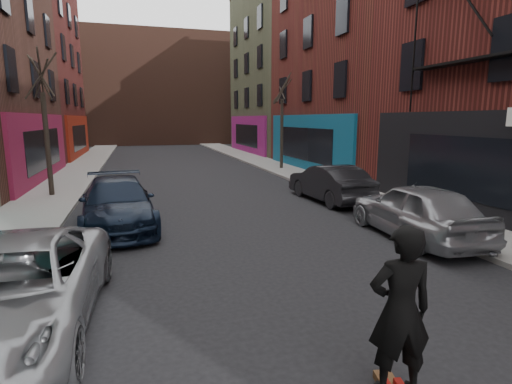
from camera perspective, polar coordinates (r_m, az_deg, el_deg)
sidewalk_left at (r=30.52m, az=-23.21°, el=3.58°), size 2.50×84.00×0.13m
sidewalk_right at (r=31.59m, az=-0.04°, el=4.63°), size 2.50×84.00×0.13m
buildings_right at (r=23.34m, az=30.03°, el=20.84°), size 12.00×56.00×16.00m
building_far at (r=56.33m, az=-14.20°, el=13.93°), size 40.00×10.00×14.00m
tree_left_far at (r=18.48m, az=-27.96°, el=9.63°), size 2.00×2.00×6.50m
tree_right_far at (r=25.72m, az=3.72°, el=11.02°), size 2.00×2.00×6.80m
parked_left_far at (r=7.19m, az=-31.54°, el=-11.81°), size 2.63×5.29×1.44m
parked_left_end at (r=12.73m, az=-19.19°, el=-1.55°), size 2.45×5.24×1.48m
parked_right_far at (r=11.77m, az=21.94°, el=-2.44°), size 2.14×4.72×1.57m
parked_right_end at (r=16.16m, az=10.45°, el=1.28°), size 1.81×4.53×1.47m
skateboarder at (r=4.99m, az=19.89°, el=-15.69°), size 0.82×0.63×2.02m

